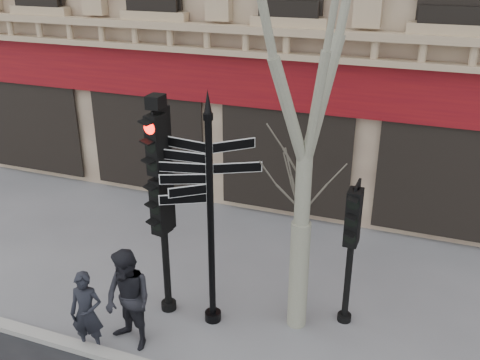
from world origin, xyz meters
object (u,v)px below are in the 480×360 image
object	(u,v)px
traffic_signal_secondary	(352,232)
plane_tree	(313,0)
pedestrian_b	(128,300)
traffic_signal_main	(161,183)
fingerpost	(210,175)
pedestrian_a	(87,313)

from	to	relation	value
traffic_signal_secondary	plane_tree	world-z (taller)	plane_tree
traffic_signal_secondary	pedestrian_b	distance (m)	4.14
traffic_signal_main	traffic_signal_secondary	distance (m)	3.54
fingerpost	pedestrian_a	xyz separation A→B (m)	(-1.71, -1.53, -2.25)
fingerpost	pedestrian_a	size ratio (longest dim) A/B	2.86
pedestrian_a	fingerpost	bearing A→B (deg)	26.83
pedestrian_a	pedestrian_b	distance (m)	0.74
traffic_signal_main	fingerpost	bearing A→B (deg)	8.39
pedestrian_a	traffic_signal_secondary	bearing A→B (deg)	15.48
traffic_signal_main	pedestrian_a	size ratio (longest dim) A/B	2.74
traffic_signal_main	traffic_signal_secondary	size ratio (longest dim) A/B	1.56
plane_tree	pedestrian_b	distance (m)	5.82
pedestrian_b	traffic_signal_secondary	bearing A→B (deg)	48.86
fingerpost	plane_tree	xyz separation A→B (m)	(1.54, 0.46, 2.86)
traffic_signal_secondary	traffic_signal_main	bearing A→B (deg)	-163.93
fingerpost	pedestrian_a	distance (m)	3.22
fingerpost	pedestrian_b	xyz separation A→B (m)	(-1.09, -1.16, -2.08)
plane_tree	pedestrian_b	world-z (taller)	plane_tree
traffic_signal_main	pedestrian_a	world-z (taller)	traffic_signal_main
traffic_signal_secondary	pedestrian_a	xyz separation A→B (m)	(-4.08, -2.41, -1.15)
fingerpost	traffic_signal_main	distance (m)	1.00
fingerpost	traffic_signal_secondary	bearing A→B (deg)	2.46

